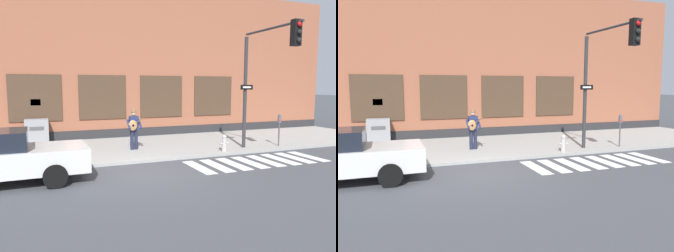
# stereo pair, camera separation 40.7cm
# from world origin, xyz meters

# --- Properties ---
(ground_plane) EXTENTS (160.00, 160.00, 0.00)m
(ground_plane) POSITION_xyz_m (0.00, 0.00, 0.00)
(ground_plane) COLOR #424449
(sidewalk) EXTENTS (28.00, 5.58, 0.10)m
(sidewalk) POSITION_xyz_m (0.00, 4.23, 0.05)
(sidewalk) COLOR #9E9E99
(sidewalk) RESTS_ON ground
(building_backdrop) EXTENTS (28.00, 4.06, 7.91)m
(building_backdrop) POSITION_xyz_m (-0.00, 9.01, 3.95)
(building_backdrop) COLOR #99563D
(building_backdrop) RESTS_ON ground
(crosswalk) EXTENTS (5.20, 1.90, 0.01)m
(crosswalk) POSITION_xyz_m (4.36, 0.13, 0.01)
(crosswalk) COLOR silver
(crosswalk) RESTS_ON ground
(red_car) EXTENTS (4.62, 2.02, 1.53)m
(red_car) POSITION_xyz_m (-4.07, 0.40, 0.77)
(red_car) COLOR silver
(red_car) RESTS_ON ground
(busker) EXTENTS (0.71, 0.53, 1.67)m
(busker) POSITION_xyz_m (0.63, 3.49, 1.05)
(busker) COLOR #1E233D
(busker) RESTS_ON sidewalk
(traffic_light) EXTENTS (0.60, 3.25, 4.88)m
(traffic_light) POSITION_xyz_m (5.21, 1.00, 3.52)
(traffic_light) COLOR #2D2D30
(traffic_light) RESTS_ON sidewalk
(parking_meter) EXTENTS (0.13, 0.11, 1.44)m
(parking_meter) POSITION_xyz_m (6.86, 1.98, 1.05)
(parking_meter) COLOR #47474C
(parking_meter) RESTS_ON sidewalk
(utility_box) EXTENTS (1.03, 0.63, 1.13)m
(utility_box) POSITION_xyz_m (-3.16, 6.57, 0.67)
(utility_box) COLOR gray
(utility_box) RESTS_ON sidewalk
(fire_hydrant) EXTENTS (0.38, 0.20, 0.70)m
(fire_hydrant) POSITION_xyz_m (3.95, 1.78, 0.45)
(fire_hydrant) COLOR #B2ADA8
(fire_hydrant) RESTS_ON sidewalk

